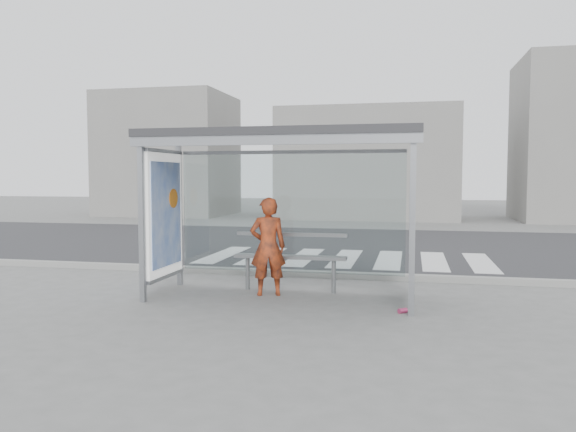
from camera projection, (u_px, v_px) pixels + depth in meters
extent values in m
plane|color=#61615F|center=(281.00, 298.00, 8.82)|extent=(80.00, 80.00, 0.00)
cube|color=#2A2A2C|center=(338.00, 245.00, 15.64)|extent=(30.00, 10.00, 0.01)
cube|color=gray|center=(304.00, 274.00, 10.71)|extent=(30.00, 0.18, 0.12)
cube|color=silver|center=(224.00, 255.00, 13.74)|extent=(0.55, 3.00, 0.00)
cube|color=silver|center=(263.00, 256.00, 13.52)|extent=(0.55, 3.00, 0.00)
cube|color=silver|center=(304.00, 257.00, 13.31)|extent=(0.55, 3.00, 0.00)
cube|color=silver|center=(346.00, 259.00, 13.10)|extent=(0.55, 3.00, 0.00)
cube|color=silver|center=(389.00, 260.00, 12.88)|extent=(0.55, 3.00, 0.00)
cube|color=silver|center=(434.00, 261.00, 12.67)|extent=(0.55, 3.00, 0.00)
cube|color=silver|center=(480.00, 263.00, 12.45)|extent=(0.55, 3.00, 0.00)
cube|color=gray|center=(142.00, 220.00, 8.48)|extent=(0.08, 0.08, 2.50)
cube|color=gray|center=(412.00, 225.00, 7.62)|extent=(0.08, 0.08, 2.50)
cube|color=gray|center=(179.00, 214.00, 9.84)|extent=(0.08, 0.08, 2.50)
cube|color=gray|center=(412.00, 218.00, 8.98)|extent=(0.08, 0.08, 2.50)
cube|color=#2D2D30|center=(281.00, 134.00, 8.64)|extent=(4.25, 1.65, 0.12)
cube|color=gray|center=(269.00, 138.00, 7.91)|extent=(4.25, 0.06, 0.18)
cube|color=white|center=(290.00, 213.00, 9.41)|extent=(3.80, 0.02, 2.00)
cube|color=white|center=(162.00, 214.00, 9.16)|extent=(0.15, 1.25, 2.00)
cube|color=blue|center=(167.00, 214.00, 9.14)|extent=(0.01, 1.10, 1.70)
cylinder|color=#CA6912|center=(173.00, 198.00, 9.36)|extent=(0.02, 0.32, 0.32)
cube|color=white|center=(412.00, 218.00, 8.30)|extent=(0.03, 1.25, 2.00)
cube|color=beige|center=(410.00, 211.00, 8.35)|extent=(0.03, 0.86, 1.16)
cube|color=gray|center=(169.00, 155.00, 28.29)|extent=(6.00, 5.00, 6.00)
cube|color=gray|center=(369.00, 164.00, 26.18)|extent=(8.00, 5.00, 5.00)
imported|color=#D85714|center=(268.00, 247.00, 9.00)|extent=(0.67, 0.54, 1.58)
cube|color=slate|center=(290.00, 257.00, 9.33)|extent=(1.89, 0.23, 0.05)
cylinder|color=slate|center=(248.00, 273.00, 9.51)|extent=(0.07, 0.07, 0.55)
cylinder|color=slate|center=(334.00, 277.00, 9.19)|extent=(0.07, 0.07, 0.55)
cube|color=slate|center=(291.00, 234.00, 9.39)|extent=(1.89, 0.04, 0.06)
cylinder|color=#EE4682|center=(403.00, 311.00, 7.85)|extent=(0.15, 0.14, 0.07)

